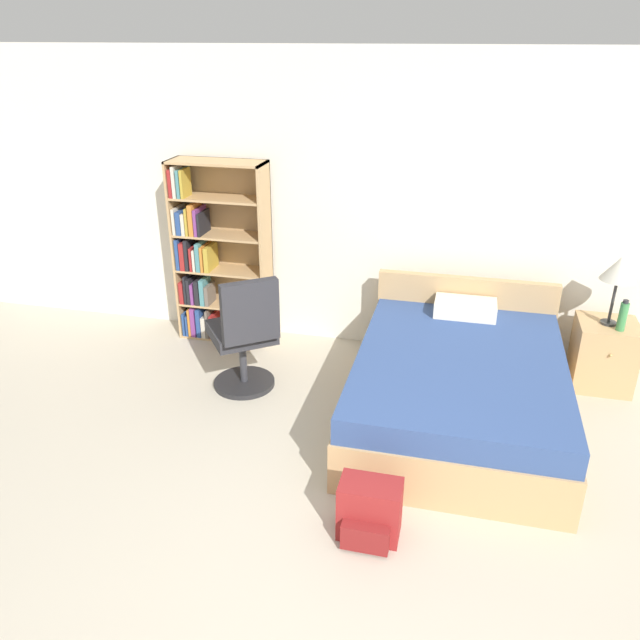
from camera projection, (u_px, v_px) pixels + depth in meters
The scene contains 9 objects.
ground_plane at pixel (342, 638), 3.04m from camera, with size 14.00×14.00×0.00m, color #BCB29E.
wall_back at pixel (422, 210), 5.34m from camera, with size 9.00×0.06×2.60m.
bookshelf at pixel (211, 257), 5.76m from camera, with size 0.86×0.32×1.68m.
bed at pixel (458, 385), 4.66m from camera, with size 1.51×2.04×0.80m.
office_chair at pixel (245, 337), 4.94m from camera, with size 0.70×0.72×1.02m.
nightstand at pixel (603, 354), 5.11m from camera, with size 0.47×0.47×0.56m.
table_lamp at pixel (619, 270), 4.80m from camera, with size 0.27×0.27×0.56m.
water_bottle at pixel (623, 316), 4.83m from camera, with size 0.07×0.07×0.26m.
backpack_red at pixel (369, 512), 3.59m from camera, with size 0.36×0.30×0.36m.
Camera 1 is at (0.39, -2.07, 2.68)m, focal length 35.00 mm.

